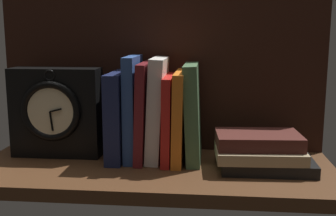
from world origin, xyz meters
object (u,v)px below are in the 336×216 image
at_px(book_green_romantic, 193,113).
at_px(book_stack_side, 261,152).
at_px(book_maroon_dawkins, 144,111).
at_px(book_red_requiem, 169,118).
at_px(book_navy_bierce, 119,116).
at_px(book_white_catcher, 157,109).
at_px(book_blue_modern, 133,108).
at_px(book_orange_pandolfini, 180,116).
at_px(framed_clock, 56,112).

relative_size(book_green_romantic, book_stack_side, 1.05).
distance_m(book_maroon_dawkins, book_red_requiem, 0.05).
relative_size(book_navy_bierce, book_green_romantic, 0.91).
height_order(book_navy_bierce, book_green_romantic, book_green_romantic).
height_order(book_navy_bierce, book_white_catcher, book_white_catcher).
bearing_deg(book_green_romantic, book_maroon_dawkins, 180.00).
bearing_deg(book_white_catcher, book_blue_modern, 180.00).
distance_m(book_green_romantic, book_stack_side, 0.16).
distance_m(book_red_requiem, book_green_romantic, 0.05).
xyz_separation_m(book_maroon_dawkins, book_white_catcher, (0.03, 0.00, 0.00)).
bearing_deg(book_orange_pandolfini, book_maroon_dawkins, 180.00).
bearing_deg(book_white_catcher, book_maroon_dawkins, 180.00).
xyz_separation_m(book_maroon_dawkins, book_stack_side, (0.24, -0.05, -0.07)).
relative_size(book_maroon_dawkins, book_green_romantic, 1.01).
bearing_deg(book_white_catcher, book_red_requiem, 0.00).
distance_m(book_red_requiem, framed_clock, 0.24).
height_order(book_white_catcher, book_orange_pandolfini, book_white_catcher).
relative_size(book_white_catcher, book_stack_side, 1.11).
height_order(book_maroon_dawkins, book_orange_pandolfini, book_maroon_dawkins).
distance_m(book_blue_modern, book_white_catcher, 0.05).
xyz_separation_m(book_white_catcher, book_orange_pandolfini, (0.05, 0.00, -0.01)).
bearing_deg(book_green_romantic, book_stack_side, -18.30).
bearing_deg(book_stack_side, book_blue_modern, 170.18).
bearing_deg(book_red_requiem, book_green_romantic, -0.00).
height_order(book_maroon_dawkins, book_stack_side, book_maroon_dawkins).
bearing_deg(book_orange_pandolfini, book_green_romantic, 0.00).
height_order(framed_clock, book_stack_side, framed_clock).
bearing_deg(book_blue_modern, book_navy_bierce, -180.00).
bearing_deg(book_green_romantic, book_blue_modern, 180.00).
height_order(book_navy_bierce, book_orange_pandolfini, book_orange_pandolfini).
xyz_separation_m(book_navy_bierce, book_white_catcher, (0.08, 0.00, 0.02)).
relative_size(book_navy_bierce, framed_clock, 0.96).
bearing_deg(book_navy_bierce, book_green_romantic, 0.00).
relative_size(book_blue_modern, book_green_romantic, 1.08).
distance_m(book_navy_bierce, book_blue_modern, 0.03).
relative_size(book_orange_pandolfini, book_stack_side, 0.97).
relative_size(book_blue_modern, book_maroon_dawkins, 1.06).
distance_m(book_orange_pandolfini, book_green_romantic, 0.03).
height_order(book_navy_bierce, book_stack_side, book_navy_bierce).
bearing_deg(book_orange_pandolfini, book_stack_side, -15.44).
xyz_separation_m(book_blue_modern, book_stack_side, (0.26, -0.05, -0.07)).
xyz_separation_m(book_orange_pandolfini, framed_clock, (-0.26, 0.00, 0.00)).
xyz_separation_m(book_navy_bierce, book_orange_pandolfini, (0.13, 0.00, 0.00)).
bearing_deg(book_red_requiem, book_navy_bierce, -180.00).
bearing_deg(book_navy_bierce, framed_clock, 179.70).
xyz_separation_m(book_maroon_dawkins, framed_clock, (-0.19, 0.00, -0.01)).
height_order(book_white_catcher, framed_clock, book_white_catcher).
bearing_deg(book_stack_side, book_maroon_dawkins, 169.24).
relative_size(book_blue_modern, book_white_catcher, 1.02).
distance_m(book_orange_pandolfini, book_stack_side, 0.18).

